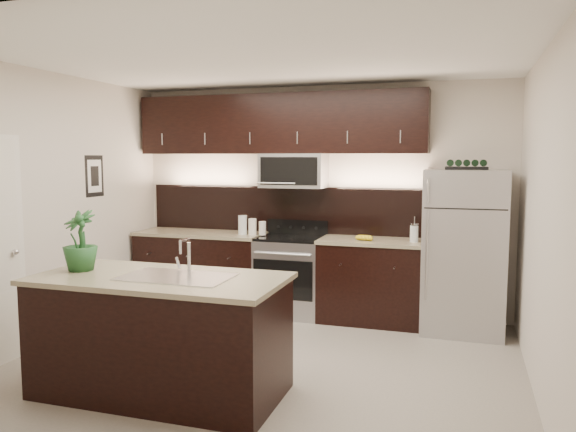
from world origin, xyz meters
name	(u,v)px	position (x,y,z in m)	size (l,w,h in m)	color
ground	(261,367)	(0.00, 0.00, 0.00)	(4.50, 4.50, 0.00)	gray
room_walls	(247,176)	(-0.11, -0.04, 1.70)	(4.52, 4.02, 2.71)	beige
counter_run	(274,274)	(-0.46, 1.69, 0.47)	(3.51, 0.65, 0.94)	black
upper_fixtures	(280,133)	(-0.43, 1.84, 2.14)	(3.49, 0.40, 1.66)	black
island	(161,335)	(-0.56, -0.76, 0.47)	(1.96, 0.96, 0.94)	black
sink_faucet	(177,275)	(-0.41, -0.75, 0.96)	(0.84, 0.50, 0.28)	silver
refrigerator	(464,251)	(1.69, 1.63, 0.86)	(0.83, 0.75, 1.73)	#B2B2B7
wine_rack	(467,165)	(1.69, 1.63, 1.78)	(0.43, 0.26, 0.10)	black
plant	(80,241)	(-1.28, -0.76, 1.19)	(0.28, 0.28, 0.49)	#1F4F23
canisters	(250,226)	(-0.75, 1.65, 1.04)	(0.34, 0.11, 0.23)	silver
french_press	(414,233)	(1.17, 1.64, 1.04)	(0.09, 0.09, 0.27)	silver
bananas	(360,237)	(0.59, 1.61, 0.97)	(0.20, 0.16, 0.06)	gold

